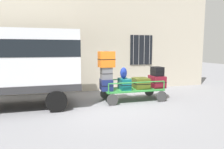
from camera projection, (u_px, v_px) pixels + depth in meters
The scene contains 13 objects.
ground_plane at pixel (116, 105), 7.66m from camera, with size 40.00×40.00×0.00m, color gray.
building_wall at pixel (99, 40), 10.11m from camera, with size 12.00×0.38×5.00m.
van at pixel (12, 60), 7.12m from camera, with size 4.54×2.06×2.70m.
luggage_cart at pixel (133, 91), 8.28m from camera, with size 2.42×1.12×0.47m.
cart_railing at pixel (133, 82), 8.24m from camera, with size 2.30×0.99×0.35m.
suitcase_left_bottom at pixel (106, 85), 7.98m from camera, with size 0.47×0.67×0.42m.
suitcase_left_middle at pixel (106, 73), 7.90m from camera, with size 0.42×0.41×0.47m.
suitcase_left_top at pixel (106, 59), 7.82m from camera, with size 0.59×0.48×0.60m.
suitcase_midleft_bottom at pixel (124, 84), 8.13m from camera, with size 0.40×0.73×0.43m.
suitcase_center_bottom at pixel (141, 83), 8.36m from camera, with size 0.63×0.71×0.42m.
suitcase_midright_bottom at pixel (157, 81), 8.57m from camera, with size 0.55×0.75×0.48m.
suitcase_midright_middle at pixel (157, 71), 8.52m from camera, with size 0.41×0.52×0.37m.
backpack at pixel (124, 73), 8.04m from camera, with size 0.27×0.22×0.44m.
Camera 1 is at (-2.21, -7.13, 2.06)m, focal length 33.17 mm.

